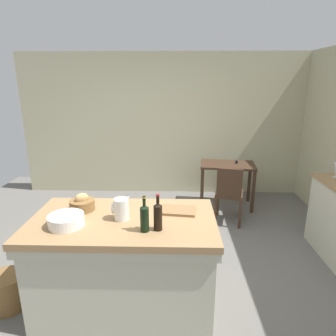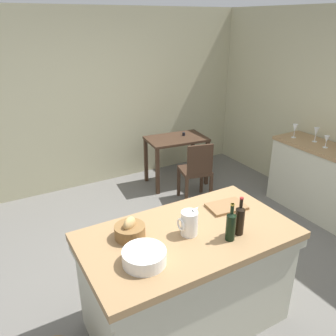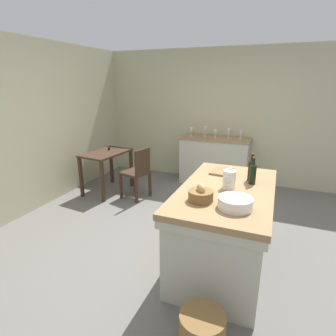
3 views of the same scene
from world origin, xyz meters
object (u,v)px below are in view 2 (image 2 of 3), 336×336
wine_bottle_dark (240,219)px  wine_glass_far_right (295,128)px  bread_basket (130,230)px  wine_glass_middle (327,140)px  wooden_chair (196,170)px  pitcher (189,223)px  wash_bowl (144,257)px  wine_bottle_amber (231,225)px  writing_desk (176,145)px  wine_glass_right (316,132)px  island_table (187,276)px  cutting_board (226,206)px  side_cabinet (320,181)px

wine_bottle_dark → wine_glass_far_right: wine_bottle_dark is taller
bread_basket → wine_glass_middle: bearing=10.1°
wooden_chair → pitcher: (-1.28, -1.76, 0.52)m
wash_bowl → wine_bottle_amber: 0.68m
writing_desk → wine_bottle_dark: wine_bottle_dark is taller
writing_desk → wooden_chair: wooden_chair is taller
wine_glass_right → wine_glass_far_right: 0.28m
wine_bottle_amber → wine_glass_middle: (2.27, 0.91, 0.01)m
island_table → cutting_board: (0.49, 0.15, 0.43)m
side_cabinet → pitcher: bearing=-164.5°
writing_desk → wine_bottle_dark: 2.84m
wine_bottle_dark → wine_glass_far_right: (2.13, 1.36, 0.03)m
bread_basket → cutting_board: size_ratio=0.71×
wash_bowl → cutting_board: (0.95, 0.31, -0.04)m
wash_bowl → island_table: bearing=18.5°
wash_bowl → wine_bottle_dark: wine_bottle_dark is taller
island_table → cutting_board: size_ratio=5.10×
writing_desk → pitcher: bearing=-119.2°
wash_bowl → cutting_board: bearing=17.9°
wash_bowl → cutting_board: size_ratio=0.92×
side_cabinet → wine_bottle_dark: size_ratio=4.33×
bread_basket → pitcher: bearing=-24.5°
cutting_board → wine_bottle_amber: bearing=-125.8°
wine_bottle_amber → bread_basket: bearing=148.1°
island_table → wash_bowl: bearing=-161.5°
wine_bottle_amber → wine_glass_far_right: size_ratio=1.63×
bread_basket → wine_glass_right: (2.98, 0.73, 0.10)m
bread_basket → wine_bottle_dark: 0.83m
wine_bottle_amber → writing_desk: bearing=66.8°
wooden_chair → bread_basket: size_ratio=3.89×
wooden_chair → cutting_board: 1.82m
writing_desk → wooden_chair: (-0.08, -0.68, -0.14)m
island_table → wine_bottle_dark: 0.67m
writing_desk → pitcher: pitcher is taller
wooden_chair → wine_bottle_amber: (-1.05, -1.97, 0.54)m
bread_basket → wine_glass_far_right: (2.87, 0.99, 0.09)m
bread_basket → cutting_board: bread_basket is taller
island_table → wine_glass_right: size_ratio=8.73×
wine_glass_middle → wine_glass_far_right: (-0.03, 0.48, 0.02)m
side_cabinet → wooden_chair: 1.63m
wooden_chair → wine_bottle_amber: size_ratio=2.98×
writing_desk → wine_bottle_amber: wine_bottle_amber is taller
pitcher → bread_basket: (-0.41, 0.19, -0.04)m
writing_desk → wash_bowl: size_ratio=3.18×
island_table → wine_glass_far_right: (2.46, 1.16, 0.58)m
side_cabinet → bread_basket: (-2.93, -0.51, 0.50)m
side_cabinet → wine_glass_middle: wine_glass_middle is taller
bread_basket → wine_bottle_dark: size_ratio=0.74×
island_table → wooden_chair: island_table is taller
cutting_board → wine_bottle_dark: (-0.17, -0.35, 0.11)m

